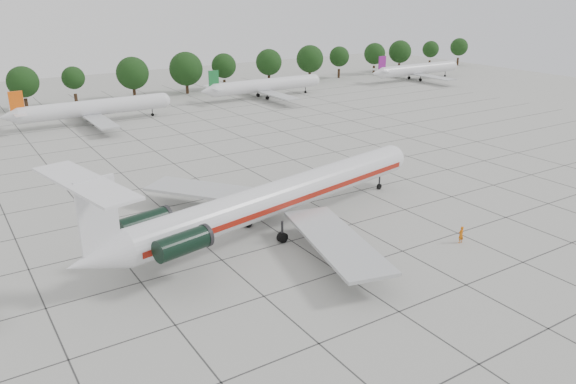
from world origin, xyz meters
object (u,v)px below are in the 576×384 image
at_px(ground_crew, 461,235).
at_px(bg_airliner_d, 265,85).
at_px(main_airliner, 269,200).
at_px(bg_airliner_e, 417,69).
at_px(bg_airliner_c, 94,108).

bearing_deg(ground_crew, bg_airliner_d, -106.88).
relative_size(ground_crew, bg_airliner_d, 0.06).
relative_size(main_airliner, bg_airliner_e, 1.58).
bearing_deg(main_airliner, ground_crew, -51.87).
bearing_deg(bg_airliner_e, bg_airliner_c, -176.93).
distance_m(ground_crew, bg_airliner_d, 83.01).
distance_m(bg_airliner_c, bg_airliner_d, 41.08).
bearing_deg(main_airliner, bg_airliner_e, 25.36).
relative_size(bg_airliner_c, bg_airliner_e, 1.00).
xyz_separation_m(main_airliner, ground_crew, (15.22, -12.85, -2.83)).
bearing_deg(bg_airliner_c, ground_crew, -77.18).
xyz_separation_m(bg_airliner_c, bg_airliner_d, (40.82, 4.67, 0.00)).
bearing_deg(bg_airliner_c, bg_airliner_e, 3.07).
xyz_separation_m(main_airliner, bg_airliner_e, (88.50, 66.82, -0.83)).
height_order(main_airliner, ground_crew, main_airliner).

